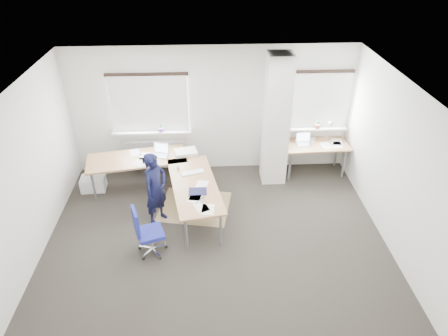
{
  "coord_description": "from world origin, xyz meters",
  "views": [
    {
      "loc": [
        -0.13,
        -5.38,
        4.88
      ],
      "look_at": [
        0.18,
        0.9,
        0.95
      ],
      "focal_mm": 32.0,
      "sensor_mm": 36.0,
      "label": 1
    }
  ],
  "objects_px": {
    "desk_side": "(316,145)",
    "task_chair": "(149,241)",
    "desk_main": "(167,171)",
    "person": "(156,189)"
  },
  "relations": [
    {
      "from": "desk_main",
      "to": "task_chair",
      "type": "height_order",
      "value": "desk_main"
    },
    {
      "from": "desk_main",
      "to": "task_chair",
      "type": "bearing_deg",
      "value": -108.38
    },
    {
      "from": "desk_main",
      "to": "person",
      "type": "distance_m",
      "value": 0.65
    },
    {
      "from": "desk_main",
      "to": "person",
      "type": "relative_size",
      "value": 1.95
    },
    {
      "from": "desk_main",
      "to": "person",
      "type": "xyz_separation_m",
      "value": [
        -0.15,
        -0.63,
        0.03
      ]
    },
    {
      "from": "task_chair",
      "to": "desk_side",
      "type": "bearing_deg",
      "value": 16.13
    },
    {
      "from": "person",
      "to": "task_chair",
      "type": "bearing_deg",
      "value": -149.14
    },
    {
      "from": "desk_side",
      "to": "task_chair",
      "type": "height_order",
      "value": "desk_side"
    },
    {
      "from": "person",
      "to": "desk_side",
      "type": "bearing_deg",
      "value": -29.62
    },
    {
      "from": "desk_main",
      "to": "task_chair",
      "type": "distance_m",
      "value": 1.57
    }
  ]
}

